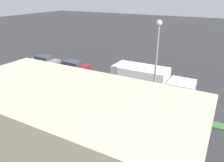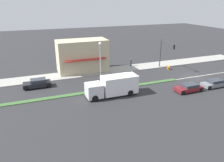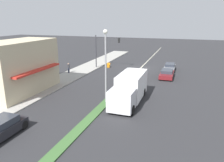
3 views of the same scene
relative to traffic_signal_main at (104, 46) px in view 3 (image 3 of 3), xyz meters
The scene contains 12 objects.
ground_plane 17.28m from the traffic_signal_main, 111.34° to the left, with size 160.00×160.00×0.00m, color #2B2B2D.
sidewalk_right 16.87m from the traffic_signal_main, 79.92° to the left, with size 4.00×73.00×0.12m, color #9E9B93.
median_strip 25.71m from the traffic_signal_main, 103.94° to the left, with size 0.90×46.00×0.10m, color #3D6633.
lane_marking_center 7.62m from the traffic_signal_main, 159.22° to the right, with size 0.16×60.00×0.01m, color beige.
building_corner_store 16.03m from the traffic_signal_main, 74.00° to the left, with size 5.13×9.38×5.97m.
traffic_signal_main is the anchor object (origin of this frame).
street_lamp 16.48m from the traffic_signal_main, 111.85° to the left, with size 0.44×0.44×7.37m.
pedestrian 7.25m from the traffic_signal_main, 53.74° to the left, with size 0.34×0.34×1.57m.
warning_aframe_sign 3.61m from the traffic_signal_main, 128.86° to the right, with size 0.45×0.53×0.84m.
delivery_truck 16.52m from the traffic_signal_main, 120.62° to the left, with size 2.44×7.50×2.87m.
suv_grey 11.79m from the traffic_signal_main, 169.68° to the right, with size 1.74×4.05×1.18m.
sedan_maroon 11.97m from the traffic_signal_main, 165.25° to the left, with size 1.89×4.12×1.18m.
Camera 3 is at (-7.48, 37.44, 8.44)m, focal length 35.00 mm.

